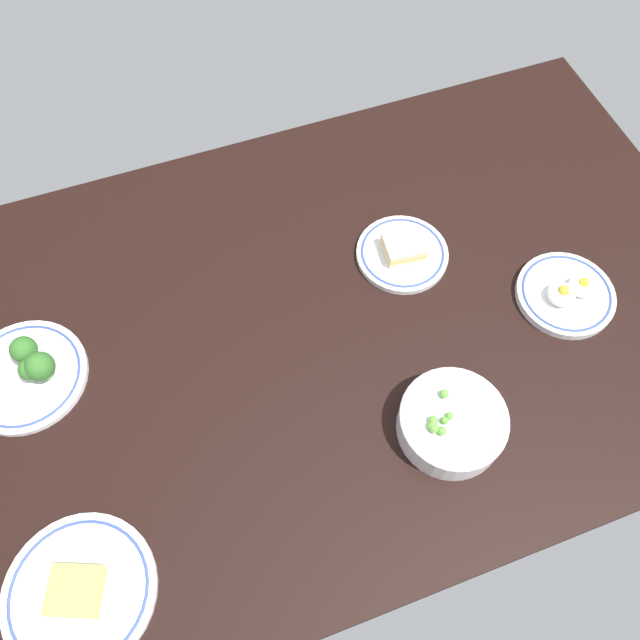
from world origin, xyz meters
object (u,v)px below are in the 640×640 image
Objects in this scene: plate_sandwich at (402,252)px; bowl_peas at (452,423)px; plate_eggs at (566,294)px; plate_broccoli at (27,372)px; plate_cheese at (79,592)px.

plate_sandwich is 1.00× the size of bowl_peas.
bowl_peas is 34.80cm from plate_eggs.
plate_eggs is at bearing 169.58° from plate_broccoli.
plate_sandwich is at bearing -37.31° from plate_eggs.
plate_broccoli is 1.19× the size of plate_eggs.
plate_eggs reaches higher than plate_cheese.
plate_sandwich is (-70.17, -1.27, -0.66)cm from plate_broccoli.
bowl_peas reaches higher than plate_cheese.
plate_broccoli is 70.18cm from plate_sandwich.
plate_broccoli reaches higher than plate_sandwich.
plate_broccoli is at bearing -86.75° from plate_cheese.
bowl_peas reaches higher than plate_sandwich.
plate_sandwich is 0.97× the size of plate_eggs.
plate_broccoli is at bearing -10.42° from plate_eggs.
plate_sandwich is 35.03cm from bowl_peas.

